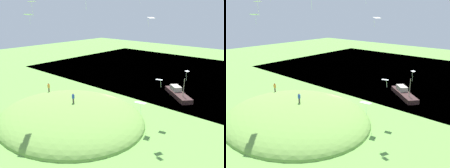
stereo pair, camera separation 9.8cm
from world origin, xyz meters
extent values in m
plane|color=#649C42|center=(0.00, 0.00, 0.00)|extent=(160.00, 160.00, 0.00)
cube|color=#40627A|center=(-29.23, 0.00, -0.20)|extent=(50.49, 80.00, 0.40)
ellipsoid|color=#6F9E44|center=(9.73, -0.44, 0.00)|extent=(21.57, 24.90, 5.21)
cube|color=#372120|center=(-10.78, 8.12, 0.45)|extent=(7.38, 8.07, 0.90)
cube|color=#ACA191|center=(-11.64, 7.12, 1.38)|extent=(2.85, 2.96, 0.95)
cylinder|color=gray|center=(-9.34, 9.78, 2.65)|extent=(0.14, 0.14, 3.49)
cube|color=#4F4341|center=(9.22, -0.08, 2.97)|extent=(0.25, 0.17, 0.75)
cylinder|color=#2E4FAE|center=(9.22, -0.08, 3.65)|extent=(0.50, 0.50, 0.59)
sphere|color=#96664F|center=(9.22, -0.08, 4.05)|extent=(0.22, 0.22, 0.22)
cube|color=brown|center=(7.36, -9.71, 2.07)|extent=(0.28, 0.21, 0.85)
cylinder|color=orange|center=(7.36, -9.71, 2.83)|extent=(0.57, 0.57, 0.68)
sphere|color=#A56F56|center=(7.36, -9.71, 3.30)|extent=(0.26, 0.26, 0.26)
cube|color=white|center=(1.59, 10.59, 6.79)|extent=(0.88, 1.10, 0.09)
cylinder|color=white|center=(1.41, 10.80, 6.06)|extent=(0.15, 0.11, 0.97)
cube|color=white|center=(12.71, -3.44, 17.66)|extent=(1.42, 1.39, 0.11)
cylinder|color=white|center=(12.90, -3.22, 16.54)|extent=(0.17, 0.04, 1.65)
cube|color=silver|center=(3.30, 9.75, 15.54)|extent=(1.17, 1.02, 0.17)
cylinder|color=silver|center=(3.52, 9.48, 14.83)|extent=(0.14, 0.16, 0.93)
cube|color=silver|center=(-8.49, 10.47, 6.12)|extent=(0.91, 0.73, 0.14)
cylinder|color=silver|center=(-8.51, 10.40, 5.13)|extent=(0.12, 0.23, 1.57)
cylinder|color=white|center=(14.60, 9.47, 17.22)|extent=(0.09, 0.12, 1.52)
cube|color=silver|center=(14.60, 16.14, 8.65)|extent=(0.85, 1.09, 0.15)
cylinder|color=silver|center=(14.42, 16.09, 7.90)|extent=(0.15, 0.04, 1.01)
cube|color=white|center=(14.08, -2.36, 15.97)|extent=(1.21, 1.32, 0.16)
cylinder|color=white|center=(13.88, -2.40, 15.23)|extent=(0.04, 0.14, 0.93)
camera|label=1|loc=(30.13, 26.52, 16.25)|focal=36.40mm
camera|label=2|loc=(30.06, 26.59, 16.25)|focal=36.40mm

